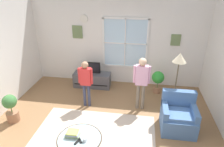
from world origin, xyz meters
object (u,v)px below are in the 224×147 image
armchair (178,117)px  person_pink_shirt (142,78)px  television (92,68)px  potted_plant_by_window (158,79)px  remote_near_books (80,141)px  floor_lamp (179,64)px  remote_near_cup (77,142)px  tv_stand (92,80)px  coffee_table (80,139)px  cup (85,140)px  person_red_shirt (86,79)px  potted_plant_corner (11,107)px  book_stack (73,134)px

armchair → person_pink_shirt: bearing=141.8°
television → potted_plant_by_window: bearing=-2.0°
remote_near_books → floor_lamp: floor_lamp is taller
remote_near_books → remote_near_cup: size_ratio=1.00×
tv_stand → remote_near_cup: (0.45, -2.95, 0.23)m
coffee_table → remote_near_cup: size_ratio=6.16×
armchair → cup: size_ratio=10.36×
television → person_red_shirt: bearing=-83.7°
person_red_shirt → potted_plant_corner: bearing=-150.6°
remote_near_books → person_pink_shirt: bearing=60.6°
cup → person_pink_shirt: size_ratio=0.06×
person_pink_shirt → floor_lamp: size_ratio=0.88×
book_stack → remote_near_cup: 0.21m
tv_stand → cup: bearing=-78.6°
person_pink_shirt → potted_plant_by_window: bearing=61.8°
coffee_table → potted_plant_corner: size_ratio=1.18×
television → person_red_shirt: person_red_shirt is taller
coffee_table → cup: cup is taller
armchair → potted_plant_corner: (-3.95, -0.33, 0.07)m
coffee_table → person_red_shirt: bearing=101.0°
tv_stand → person_red_shirt: size_ratio=0.90×
book_stack → floor_lamp: 2.85m
tv_stand → remote_near_books: bearing=-80.4°
tv_stand → person_pink_shirt: (1.56, -1.01, 0.68)m
coffee_table → book_stack: 0.17m
remote_near_books → floor_lamp: bearing=43.9°
potted_plant_by_window → television: bearing=178.0°
person_red_shirt → potted_plant_by_window: (1.94, 1.03, -0.37)m
book_stack → person_pink_shirt: person_pink_shirt is taller
television → person_pink_shirt: person_pink_shirt is taller
remote_near_cup → potted_plant_by_window: (1.61, 2.88, -0.01)m
remote_near_books → potted_plant_corner: (-2.00, 0.88, -0.06)m
person_red_shirt → floor_lamp: (2.29, 0.04, 0.55)m
remote_near_books → potted_plant_corner: 2.18m
cup → person_red_shirt: person_red_shirt is taller
potted_plant_by_window → potted_plant_corner: potted_plant_corner is taller
cup → tv_stand: bearing=101.4°
television → potted_plant_corner: 2.54m
potted_plant_corner → person_red_shirt: bearing=29.4°
cup → person_red_shirt: (-0.46, 1.80, 0.33)m
tv_stand → potted_plant_corner: size_ratio=1.62×
book_stack → potted_plant_corner: (-1.82, 0.76, -0.10)m
coffee_table → remote_near_books: bearing=-63.5°
person_red_shirt → person_pink_shirt: bearing=4.1°
book_stack → person_pink_shirt: bearing=55.0°
television → remote_near_books: size_ratio=3.92×
remote_near_books → book_stack: bearing=146.9°
remote_near_books → coffee_table: bearing=116.5°
coffee_table → tv_stand: bearing=99.2°
floor_lamp → remote_near_cup: bearing=-136.1°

